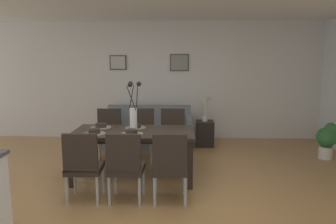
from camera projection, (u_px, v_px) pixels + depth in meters
name	position (u px, v px, depth m)	size (l,w,h in m)	color
ground_plane	(143.00, 196.00, 4.42)	(9.00, 9.00, 0.00)	#A87A47
back_wall_panel	(158.00, 80.00, 7.40)	(9.00, 0.10, 2.60)	silver
dining_table	(134.00, 136.00, 4.95)	(1.80, 0.90, 0.74)	black
dining_chair_near_left	(83.00, 163.00, 4.15)	(0.46, 0.46, 0.92)	black
dining_chair_near_right	(109.00, 133.00, 5.82)	(0.45, 0.45, 0.92)	black
dining_chair_far_left	(125.00, 164.00, 4.13)	(0.45, 0.45, 0.92)	black
dining_chair_far_right	(142.00, 132.00, 5.83)	(0.45, 0.45, 0.92)	black
dining_chair_mid_left	(170.00, 164.00, 4.13)	(0.45, 0.45, 0.92)	black
dining_chair_mid_right	(172.00, 133.00, 5.81)	(0.47, 0.47, 0.92)	black
centerpiece_vase	(133.00, 112.00, 4.89)	(0.21, 0.23, 0.73)	white
placemat_near_left	(94.00, 133.00, 4.75)	(0.32, 0.32, 0.01)	#7F705B
bowl_near_left	(94.00, 131.00, 4.74)	(0.17, 0.17, 0.07)	#2D2826
placemat_near_right	(101.00, 127.00, 5.15)	(0.32, 0.32, 0.01)	#7F705B
bowl_near_right	(101.00, 125.00, 5.14)	(0.17, 0.17, 0.07)	#2D2826
placemat_far_left	(132.00, 134.00, 4.73)	(0.32, 0.32, 0.01)	#7F705B
bowl_far_left	(132.00, 131.00, 4.73)	(0.17, 0.17, 0.07)	#2D2826
placemat_far_right	(135.00, 128.00, 5.13)	(0.32, 0.32, 0.01)	#7F705B
bowl_far_right	(135.00, 125.00, 5.13)	(0.17, 0.17, 0.07)	#2D2826
sofa	(148.00, 132.00, 6.86)	(1.77, 0.84, 0.80)	slate
side_table	(205.00, 133.00, 6.83)	(0.36, 0.36, 0.52)	black
table_lamp	(205.00, 103.00, 6.72)	(0.22, 0.22, 0.51)	beige
framed_picture_left	(118.00, 63.00, 7.29)	(0.37, 0.03, 0.32)	#473828
framed_picture_center	(179.00, 63.00, 7.25)	(0.41, 0.03, 0.37)	#473828
potted_plant	(327.00, 139.00, 5.95)	(0.36, 0.36, 0.67)	silver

